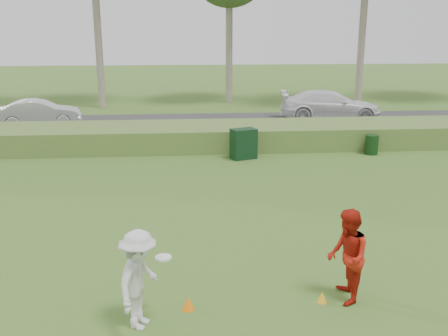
{
  "coord_description": "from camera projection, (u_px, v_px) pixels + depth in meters",
  "views": [
    {
      "loc": [
        -1.0,
        -8.29,
        4.77
      ],
      "look_at": [
        0.0,
        4.0,
        1.3
      ],
      "focal_mm": 40.0,
      "sensor_mm": 36.0,
      "label": 1
    }
  ],
  "objects": [
    {
      "name": "ground",
      "position": [
        241.0,
        292.0,
        9.32
      ],
      "size": [
        120.0,
        120.0,
        0.0
      ],
      "primitive_type": "plane",
      "color": "#386120",
      "rests_on": "ground"
    },
    {
      "name": "reed_strip",
      "position": [
        208.0,
        136.0,
        20.71
      ],
      "size": [
        80.0,
        3.0,
        0.9
      ],
      "primitive_type": "cube",
      "color": "#496C2B",
      "rests_on": "ground"
    },
    {
      "name": "park_road",
      "position": [
        203.0,
        124.0,
        25.62
      ],
      "size": [
        80.0,
        6.0,
        0.06
      ],
      "primitive_type": "cube",
      "color": "#2D2D2D",
      "rests_on": "ground"
    },
    {
      "name": "player_white",
      "position": [
        139.0,
        280.0,
        8.06
      ],
      "size": [
        1.02,
        1.25,
        1.69
      ],
      "rotation": [
        0.0,
        0.0,
        1.21
      ],
      "color": "silver",
      "rests_on": "ground"
    },
    {
      "name": "player_red",
      "position": [
        347.0,
        257.0,
        8.83
      ],
      "size": [
        0.75,
        0.91,
        1.73
      ],
      "primitive_type": "imported",
      "rotation": [
        0.0,
        0.0,
        -1.69
      ],
      "color": "#B31C0F",
      "rests_on": "ground"
    },
    {
      "name": "cone_orange",
      "position": [
        188.0,
        303.0,
        8.73
      ],
      "size": [
        0.22,
        0.22,
        0.25
      ],
      "primitive_type": "cone",
      "color": "orange",
      "rests_on": "ground"
    },
    {
      "name": "cone_yellow",
      "position": [
        322.0,
        297.0,
        8.97
      ],
      "size": [
        0.18,
        0.18,
        0.2
      ],
      "primitive_type": "cone",
      "color": "yellow",
      "rests_on": "ground"
    },
    {
      "name": "utility_cabinet",
      "position": [
        244.0,
        144.0,
        18.75
      ],
      "size": [
        1.05,
        0.85,
        1.14
      ],
      "primitive_type": "cube",
      "rotation": [
        0.0,
        0.0,
        0.36
      ],
      "color": "black",
      "rests_on": "ground"
    },
    {
      "name": "trash_bin",
      "position": [
        372.0,
        145.0,
        19.44
      ],
      "size": [
        0.54,
        0.54,
        0.77
      ],
      "primitive_type": "cylinder",
      "rotation": [
        0.0,
        0.0,
        0.05
      ],
      "color": "black",
      "rests_on": "ground"
    },
    {
      "name": "car_mid",
      "position": [
        39.0,
        113.0,
        24.75
      ],
      "size": [
        4.13,
        2.02,
        1.3
      ],
      "primitive_type": "imported",
      "rotation": [
        0.0,
        0.0,
        1.74
      ],
      "color": "silver",
      "rests_on": "park_road"
    },
    {
      "name": "car_right",
      "position": [
        330.0,
        105.0,
        26.41
      ],
      "size": [
        5.52,
        2.84,
        1.53
      ],
      "primitive_type": "imported",
      "rotation": [
        0.0,
        0.0,
        1.44
      ],
      "color": "white",
      "rests_on": "park_road"
    }
  ]
}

